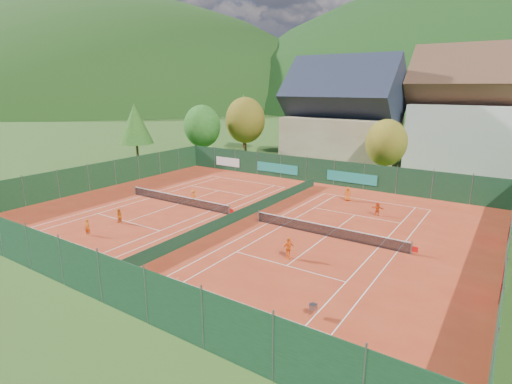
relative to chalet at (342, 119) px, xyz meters
The scene contains 27 objects.
ground 30.87m from the chalet, 84.29° to the right, with size 600.00×600.00×0.00m, color #284A17.
clay_pad 30.87m from the chalet, 84.29° to the right, with size 40.00×32.00×0.01m, color #A63018.
court_markings_left 31.12m from the chalet, 99.46° to the right, with size 11.03×23.83×0.00m.
court_markings_right 32.63m from the chalet, 69.86° to the right, with size 11.03×23.83×0.00m.
tennis_net_left 31.00m from the chalet, 99.17° to the right, with size 13.30×0.10×1.02m.
tennis_net_right 32.59m from the chalet, 69.60° to the right, with size 13.30×0.10×1.02m.
court_divider 30.77m from the chalet, 84.29° to the right, with size 0.03×28.80×1.00m.
fence_north 15.14m from the chalet, 79.70° to the right, with size 40.00×0.10×3.00m.
fence_south 46.38m from the chalet, 86.27° to the right, with size 40.00×0.04×3.00m.
fence_west 34.86m from the chalet, 119.54° to the right, with size 0.04×32.00×3.00m.
fence_east 38.11m from the chalet, 52.48° to the right, with size 0.09×32.00×3.00m.
chalet is the anchor object (origin of this frame).
hotel_block_a 19.94m from the chalet, 17.53° to the left, with size 21.60×11.00×17.25m.
tree_west_front 21.51m from the chalet, 152.24° to the right, with size 5.72×5.72×8.69m.
tree_west_mid 15.53m from the chalet, 165.07° to the right, with size 6.44×6.44×9.78m.
tree_west_back 21.38m from the chalet, 169.22° to the left, with size 5.60×5.60×10.00m.
tree_center 12.19m from the chalet, 41.63° to the right, with size 5.01×5.01×7.60m.
tree_west_side 30.81m from the chalet, 144.25° to the right, with size 5.04×5.04×9.00m.
ball_hopper 43.99m from the chalet, 69.79° to the right, with size 0.34×0.34×0.80m.
loose_ball_0 39.00m from the chalet, 97.52° to the right, with size 0.07×0.07×0.07m, color #CCD833.
loose_ball_1 42.68m from the chalet, 81.42° to the right, with size 0.07×0.07×0.07m, color #CCD833.
player_left_near 40.96m from the chalet, 97.01° to the right, with size 0.48×0.32×1.32m, color #D95913.
player_left_mid 37.85m from the chalet, 97.92° to the right, with size 0.63×0.49×1.30m, color orange.
player_left_far 29.37m from the chalet, 98.86° to the right, with size 0.79×0.46×1.23m, color orange.
player_right_near 37.31m from the chalet, 73.44° to the right, with size 0.89×0.37×1.51m, color orange.
player_right_far_a 22.07m from the chalet, 65.95° to the right, with size 0.72×0.47×1.46m, color #D65813.
player_right_far_b 26.61m from the chalet, 60.63° to the right, with size 1.19×0.38×1.28m, color #E24714.
Camera 1 is at (19.66, -27.68, 11.51)m, focal length 28.00 mm.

